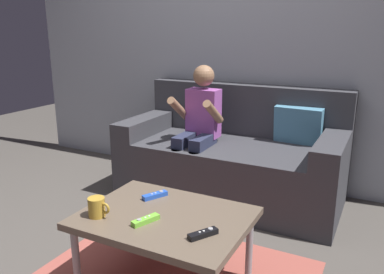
# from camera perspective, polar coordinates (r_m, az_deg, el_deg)

# --- Properties ---
(wall_back) EXTENTS (4.01, 0.05, 2.50)m
(wall_back) POSITION_cam_1_polar(r_m,az_deg,el_deg) (3.34, 5.19, 15.09)
(wall_back) COLOR #999EA8
(wall_back) RESTS_ON ground
(couch) EXTENTS (1.65, 0.80, 0.84)m
(couch) POSITION_cam_1_polar(r_m,az_deg,el_deg) (3.04, 6.08, -3.15)
(couch) COLOR #38383D
(couch) RESTS_ON ground
(person_seated_on_couch) EXTENTS (0.34, 0.42, 1.02)m
(person_seated_on_couch) POSITION_cam_1_polar(r_m,az_deg,el_deg) (2.88, 0.89, 1.72)
(person_seated_on_couch) COLOR #282D47
(person_seated_on_couch) RESTS_ON ground
(coffee_table) EXTENTS (0.80, 0.60, 0.40)m
(coffee_table) POSITION_cam_1_polar(r_m,az_deg,el_deg) (1.94, -3.99, -12.29)
(coffee_table) COLOR brown
(coffee_table) RESTS_ON ground
(game_remote_blue_near_edge) EXTENTS (0.10, 0.14, 0.03)m
(game_remote_blue_near_edge) POSITION_cam_1_polar(r_m,az_deg,el_deg) (2.11, -5.43, -8.49)
(game_remote_blue_near_edge) COLOR blue
(game_remote_blue_near_edge) RESTS_ON coffee_table
(game_remote_black_center) EXTENTS (0.10, 0.14, 0.03)m
(game_remote_black_center) POSITION_cam_1_polar(r_m,az_deg,el_deg) (1.74, 1.64, -13.97)
(game_remote_black_center) COLOR black
(game_remote_black_center) RESTS_ON coffee_table
(game_remote_lime_far_corner) EXTENTS (0.08, 0.14, 0.03)m
(game_remote_lime_far_corner) POSITION_cam_1_polar(r_m,az_deg,el_deg) (1.86, -6.73, -11.93)
(game_remote_lime_far_corner) COLOR #72C638
(game_remote_lime_far_corner) RESTS_ON coffee_table
(coffee_mug) EXTENTS (0.12, 0.08, 0.09)m
(coffee_mug) POSITION_cam_1_polar(r_m,az_deg,el_deg) (1.94, -13.71, -9.94)
(coffee_mug) COLOR #B78C2D
(coffee_mug) RESTS_ON coffee_table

